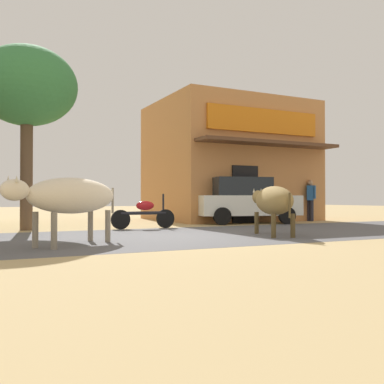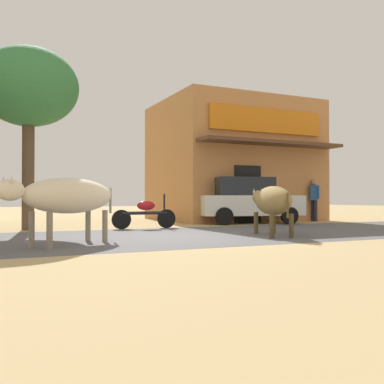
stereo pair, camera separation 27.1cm
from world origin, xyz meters
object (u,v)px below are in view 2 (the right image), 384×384
(cow_near_brown, at_px, (68,196))
(cow_far_dark, at_px, (272,201))
(parked_motorcycle, at_px, (145,213))
(pedestrian_by_shop, at_px, (314,197))
(parked_hatchback_car, at_px, (247,200))
(roadside_tree, at_px, (29,89))

(cow_near_brown, height_order, cow_far_dark, cow_near_brown)
(parked_motorcycle, xyz_separation_m, pedestrian_by_shop, (7.38, 1.22, 0.49))
(parked_hatchback_car, distance_m, cow_near_brown, 8.58)
(parked_hatchback_car, bearing_deg, cow_far_dark, -115.39)
(cow_far_dark, distance_m, pedestrian_by_shop, 7.29)
(roadside_tree, xyz_separation_m, cow_near_brown, (0.33, -4.65, -3.09))
(parked_motorcycle, relative_size, pedestrian_by_shop, 1.21)
(pedestrian_by_shop, bearing_deg, cow_near_brown, -153.92)
(parked_hatchback_car, relative_size, parked_motorcycle, 1.99)
(parked_motorcycle, bearing_deg, parked_hatchback_car, 14.16)
(cow_far_dark, bearing_deg, roadside_tree, 138.96)
(roadside_tree, xyz_separation_m, parked_hatchback_car, (7.40, 0.21, -3.19))
(parked_hatchback_car, bearing_deg, cow_near_brown, -145.49)
(cow_near_brown, height_order, pedestrian_by_shop, pedestrian_by_shop)
(roadside_tree, xyz_separation_m, cow_far_dark, (5.17, -4.50, -3.19))
(parked_hatchback_car, relative_size, pedestrian_by_shop, 2.40)
(cow_far_dark, bearing_deg, parked_motorcycle, 118.07)
(cow_far_dark, xyz_separation_m, pedestrian_by_shop, (5.43, 4.87, 0.12))
(roadside_tree, xyz_separation_m, pedestrian_by_shop, (10.59, 0.37, -3.07))
(parked_motorcycle, bearing_deg, roadside_tree, 165.32)
(parked_hatchback_car, height_order, parked_motorcycle, parked_hatchback_car)
(roadside_tree, bearing_deg, cow_near_brown, -85.93)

